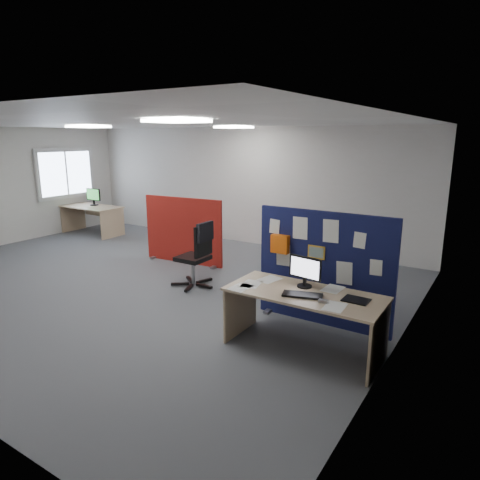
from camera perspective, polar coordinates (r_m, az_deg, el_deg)
The scene contains 17 objects.
floor at distance 7.83m, azimuth -14.05°, elevation -5.30°, with size 9.00×9.00×0.00m, color #575A60.
ceiling at distance 7.43m, azimuth -15.28°, elevation 14.82°, with size 9.00×7.00×0.02m, color white.
wall_back at distance 10.19m, azimuth -0.05°, elevation 7.25°, with size 9.00×0.02×2.70m, color silver.
wall_right at distance 5.25m, azimuth 21.21°, elevation 0.16°, with size 0.02×7.00×2.70m, color silver.
window at distance 12.18m, azimuth -22.20°, elevation 8.24°, with size 0.06×1.70×1.30m.
ceiling_lights at distance 7.67m, azimuth -9.73°, elevation 14.82°, with size 4.10×4.10×0.04m.
navy_divider at distance 5.80m, azimuth 10.89°, elevation -3.74°, with size 1.88×0.30×1.55m.
main_desk at distance 5.14m, azimuth 8.74°, elevation -8.53°, with size 1.82×0.81×0.73m.
monitor_main at distance 5.16m, azimuth 8.66°, elevation -4.01°, with size 0.43×0.18×0.38m.
keyboard at distance 4.93m, azimuth 8.32°, elevation -7.26°, with size 0.45×0.18×0.03m, color black.
mouse at distance 4.78m, azimuth 11.03°, elevation -8.01°, with size 0.10×0.06×0.03m, color gray.
paper_tray at distance 4.92m, azimuth 15.22°, elevation -7.73°, with size 0.28×0.22×0.01m, color black.
red_divider at distance 8.60m, azimuth -7.58°, elevation 1.20°, with size 1.76×0.30×1.32m.
second_desk at distance 11.79m, azimuth -19.02°, elevation 3.46°, with size 1.61×0.81×0.73m.
monitor_second at distance 11.84m, azimuth -18.96°, elevation 5.56°, with size 0.48×0.22×0.44m.
office_chair at distance 7.14m, azimuth -5.62°, elevation -1.48°, with size 0.71×0.74×1.11m.
desk_papers at distance 5.13m, azimuth 5.92°, elevation -6.47°, with size 1.39×0.85×0.00m.
Camera 1 is at (5.46, -5.03, 2.49)m, focal length 32.00 mm.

